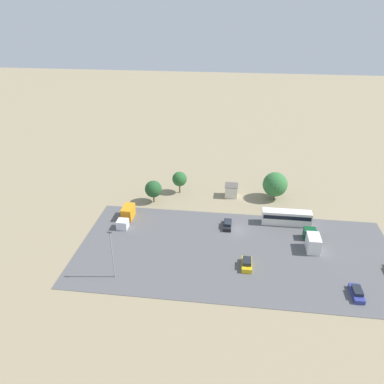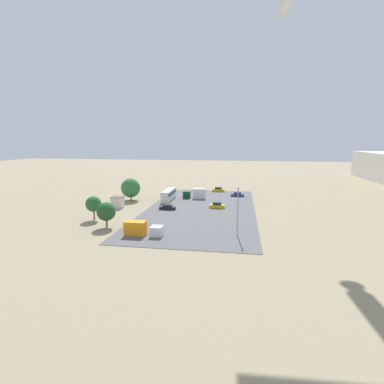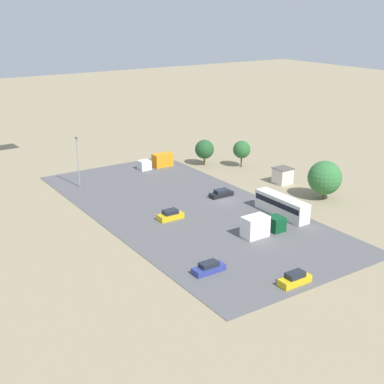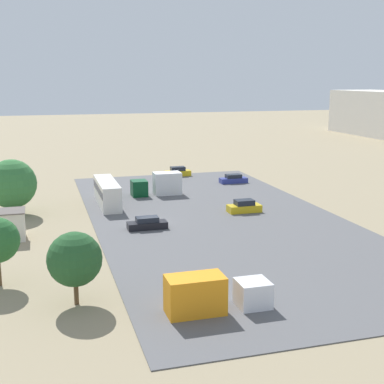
{
  "view_description": "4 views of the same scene",
  "coord_description": "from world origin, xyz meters",
  "px_view_note": "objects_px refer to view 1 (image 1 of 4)",
  "views": [
    {
      "loc": [
        0.8,
        70.83,
        45.73
      ],
      "look_at": [
        7.38,
        19.1,
        18.74
      ],
      "focal_mm": 35.0,
      "sensor_mm": 36.0,
      "label": 1
    },
    {
      "loc": [
        82.03,
        19.3,
        19.59
      ],
      "look_at": [
        2.03,
        6.26,
        5.31
      ],
      "focal_mm": 28.0,
      "sensor_mm": 36.0,
      "label": 2
    },
    {
      "loc": [
        -72.96,
        55.59,
        33.56
      ],
      "look_at": [
        -3.38,
        9.25,
        4.42
      ],
      "focal_mm": 50.0,
      "sensor_mm": 36.0,
      "label": 3
    },
    {
      "loc": [
        60.34,
        -12.35,
        17.16
      ],
      "look_at": [
        2.29,
        4.48,
        4.19
      ],
      "focal_mm": 50.0,
      "sensor_mm": 36.0,
      "label": 4
    }
  ],
  "objects_px": {
    "parked_truck_0": "(312,240)",
    "bus": "(287,217)",
    "shed_building": "(231,191)",
    "parked_truck_1": "(127,215)",
    "parked_car_0": "(357,293)",
    "parked_car_1": "(247,264)",
    "parked_car_2": "(228,224)"
  },
  "relations": [
    {
      "from": "parked_car_0",
      "to": "parked_truck_0",
      "type": "relative_size",
      "value": 0.62
    },
    {
      "from": "parked_car_2",
      "to": "parked_truck_1",
      "type": "height_order",
      "value": "parked_truck_1"
    },
    {
      "from": "shed_building",
      "to": "parked_car_2",
      "type": "distance_m",
      "value": 15.04
    },
    {
      "from": "shed_building",
      "to": "bus",
      "type": "xyz_separation_m",
      "value": [
        -12.86,
        12.12,
        0.26
      ]
    },
    {
      "from": "bus",
      "to": "parked_car_2",
      "type": "distance_m",
      "value": 13.51
    },
    {
      "from": "shed_building",
      "to": "parked_truck_1",
      "type": "distance_m",
      "value": 27.96
    },
    {
      "from": "parked_car_1",
      "to": "parked_truck_1",
      "type": "relative_size",
      "value": 0.54
    },
    {
      "from": "parked_truck_0",
      "to": "parked_truck_1",
      "type": "xyz_separation_m",
      "value": [
        40.73,
        -5.22,
        -0.2
      ]
    },
    {
      "from": "parked_car_1",
      "to": "parked_truck_0",
      "type": "distance_m",
      "value": 15.67
    },
    {
      "from": "parked_truck_0",
      "to": "bus",
      "type": "bearing_deg",
      "value": 117.96
    },
    {
      "from": "parked_car_2",
      "to": "parked_truck_1",
      "type": "xyz_separation_m",
      "value": [
        23.19,
        0.19,
        0.73
      ]
    },
    {
      "from": "bus",
      "to": "parked_car_1",
      "type": "distance_m",
      "value": 18.82
    },
    {
      "from": "parked_truck_1",
      "to": "parked_car_1",
      "type": "bearing_deg",
      "value": 153.85
    },
    {
      "from": "parked_car_2",
      "to": "shed_building",
      "type": "bearing_deg",
      "value": 88.93
    },
    {
      "from": "bus",
      "to": "parked_truck_0",
      "type": "relative_size",
      "value": 1.49
    },
    {
      "from": "parked_car_0",
      "to": "parked_car_2",
      "type": "relative_size",
      "value": 0.99
    },
    {
      "from": "parked_car_1",
      "to": "parked_car_2",
      "type": "height_order",
      "value": "parked_car_1"
    },
    {
      "from": "parked_car_2",
      "to": "parked_truck_1",
      "type": "bearing_deg",
      "value": -179.53
    },
    {
      "from": "shed_building",
      "to": "parked_truck_1",
      "type": "xyz_separation_m",
      "value": [
        23.47,
        15.2,
        -0.23
      ]
    },
    {
      "from": "bus",
      "to": "parked_car_0",
      "type": "bearing_deg",
      "value": 24.17
    },
    {
      "from": "bus",
      "to": "parked_car_0",
      "type": "distance_m",
      "value": 24.25
    },
    {
      "from": "parked_car_0",
      "to": "bus",
      "type": "bearing_deg",
      "value": -65.83
    },
    {
      "from": "parked_car_0",
      "to": "parked_car_1",
      "type": "bearing_deg",
      "value": -16.44
    },
    {
      "from": "parked_car_0",
      "to": "parked_car_1",
      "type": "xyz_separation_m",
      "value": [
        18.82,
        -5.55,
        0.08
      ]
    },
    {
      "from": "parked_truck_1",
      "to": "parked_truck_0",
      "type": "bearing_deg",
      "value": 172.7
    },
    {
      "from": "parked_car_1",
      "to": "parked_car_2",
      "type": "relative_size",
      "value": 0.94
    },
    {
      "from": "bus",
      "to": "parked_car_0",
      "type": "height_order",
      "value": "bus"
    },
    {
      "from": "shed_building",
      "to": "parked_truck_1",
      "type": "relative_size",
      "value": 0.42
    },
    {
      "from": "parked_truck_1",
      "to": "parked_car_0",
      "type": "bearing_deg",
      "value": 157.64
    },
    {
      "from": "parked_truck_1",
      "to": "shed_building",
      "type": "bearing_deg",
      "value": -147.08
    },
    {
      "from": "bus",
      "to": "parked_car_2",
      "type": "bearing_deg",
      "value": -77.59
    },
    {
      "from": "shed_building",
      "to": "parked_truck_0",
      "type": "xyz_separation_m",
      "value": [
        -17.26,
        20.42,
        -0.03
      ]
    }
  ]
}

